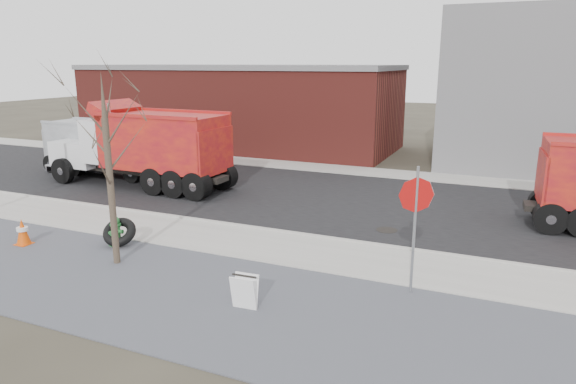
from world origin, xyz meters
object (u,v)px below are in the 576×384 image
at_px(truck_tire, 119,232).
at_px(dump_truck_red_b, 143,145).
at_px(dump_truck_grey, 100,145).
at_px(sandwich_board, 245,292).
at_px(fire_hydrant, 116,232).
at_px(stop_sign, 416,209).

bearing_deg(truck_tire, dump_truck_red_b, 122.95).
bearing_deg(dump_truck_grey, sandwich_board, -34.44).
bearing_deg(dump_truck_red_b, sandwich_board, 139.55).
height_order(truck_tire, dump_truck_red_b, dump_truck_red_b).
distance_m(truck_tire, dump_truck_red_b, 7.91).
xyz_separation_m(fire_hydrant, sandwich_board, (5.54, -2.14, 0.01)).
distance_m(truck_tire, sandwich_board, 5.83).
bearing_deg(fire_hydrant, sandwich_board, -21.70).
relative_size(fire_hydrant, stop_sign, 0.29).
distance_m(fire_hydrant, truck_tire, 0.12).
relative_size(truck_tire, sandwich_board, 1.54).
relative_size(fire_hydrant, truck_tire, 0.74).
distance_m(stop_sign, sandwich_board, 4.34).
xyz_separation_m(truck_tire, dump_truck_grey, (-7.92, 7.77, 1.04)).
xyz_separation_m(sandwich_board, dump_truck_red_b, (-9.65, 8.68, 1.46)).
height_order(sandwich_board, dump_truck_red_b, dump_truck_red_b).
relative_size(fire_hydrant, sandwich_board, 1.14).
relative_size(truck_tire, dump_truck_grey, 0.19).
bearing_deg(dump_truck_grey, truck_tire, -42.25).
height_order(stop_sign, dump_truck_grey, stop_sign).
distance_m(stop_sign, dump_truck_red_b, 14.40).
height_order(fire_hydrant, sandwich_board, fire_hydrant).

